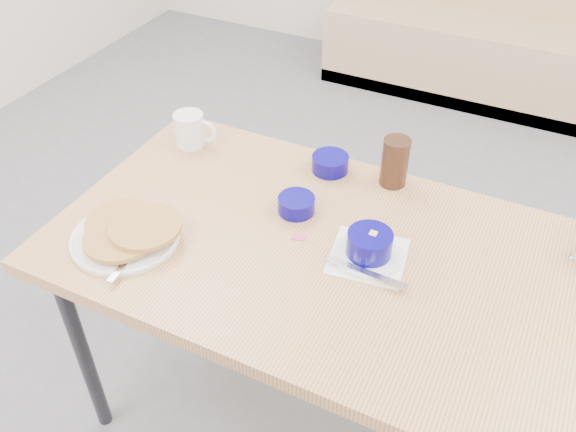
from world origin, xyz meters
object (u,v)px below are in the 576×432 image
at_px(amber_tumbler, 395,162).
at_px(dining_table, 324,266).
at_px(pancake_plate, 127,233).
at_px(butter_bowl, 296,205).
at_px(grits_setting, 369,247).
at_px(creamer_bowl, 330,163).
at_px(booth_bench, 495,35).
at_px(coffee_mug, 191,129).

bearing_deg(amber_tumbler, dining_table, -100.56).
bearing_deg(pancake_plate, butter_bowl, 40.80).
height_order(grits_setting, amber_tumbler, amber_tumbler).
distance_m(dining_table, creamer_bowl, 0.35).
height_order(grits_setting, creamer_bowl, grits_setting).
distance_m(pancake_plate, butter_bowl, 0.45).
xyz_separation_m(booth_bench, amber_tumbler, (0.06, -2.19, 0.48)).
height_order(grits_setting, butter_bowl, grits_setting).
xyz_separation_m(pancake_plate, amber_tumbler, (0.53, 0.53, 0.05)).
relative_size(grits_setting, butter_bowl, 2.28).
bearing_deg(amber_tumbler, booth_bench, 91.65).
xyz_separation_m(booth_bench, butter_bowl, (-0.13, -2.43, 0.43)).
distance_m(pancake_plate, coffee_mug, 0.46).
bearing_deg(creamer_bowl, grits_setting, -52.42).
bearing_deg(butter_bowl, booth_bench, 86.97).
relative_size(coffee_mug, amber_tumbler, 0.94).
height_order(dining_table, amber_tumbler, amber_tumbler).
height_order(booth_bench, creamer_bowl, booth_bench).
bearing_deg(creamer_bowl, pancake_plate, -124.16).
distance_m(dining_table, coffee_mug, 0.63).
xyz_separation_m(booth_bench, creamer_bowl, (-0.12, -2.22, 0.43)).
bearing_deg(dining_table, butter_bowl, 141.56).
height_order(dining_table, pancake_plate, pancake_plate).
distance_m(pancake_plate, amber_tumbler, 0.75).
xyz_separation_m(grits_setting, creamer_bowl, (-0.23, 0.30, -0.01)).
xyz_separation_m(dining_table, pancake_plate, (-0.47, -0.19, 0.08)).
distance_m(coffee_mug, amber_tumbler, 0.63).
height_order(creamer_bowl, amber_tumbler, amber_tumbler).
bearing_deg(coffee_mug, booth_bench, 76.09).
bearing_deg(booth_bench, grits_setting, -87.49).
distance_m(dining_table, pancake_plate, 0.51).
distance_m(booth_bench, dining_table, 2.56).
xyz_separation_m(dining_table, creamer_bowl, (-0.12, 0.32, 0.09)).
bearing_deg(coffee_mug, grits_setting, -19.59).
relative_size(pancake_plate, grits_setting, 1.27).
bearing_deg(pancake_plate, creamer_bowl, 55.84).
relative_size(coffee_mug, creamer_bowl, 1.26).
height_order(booth_bench, grits_setting, booth_bench).
distance_m(booth_bench, pancake_plate, 2.80).
bearing_deg(grits_setting, amber_tumbler, 98.25).
relative_size(dining_table, butter_bowl, 13.91).
bearing_deg(grits_setting, butter_bowl, 160.34).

